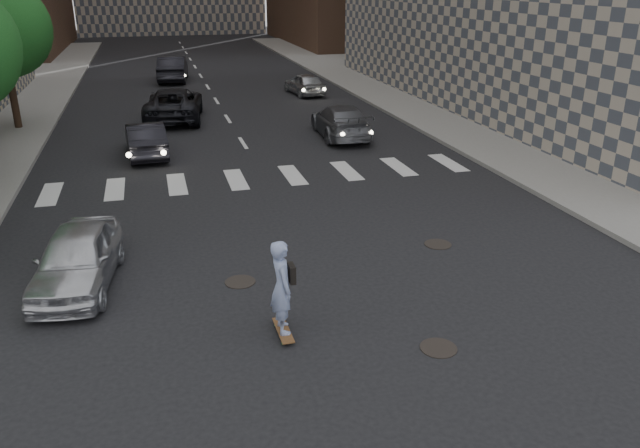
% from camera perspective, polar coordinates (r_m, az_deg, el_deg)
% --- Properties ---
extents(ground, '(160.00, 160.00, 0.00)m').
position_cam_1_polar(ground, '(13.76, 1.75, -6.54)').
color(ground, black).
rests_on(ground, ground).
extents(sidewalk_right, '(13.00, 80.00, 0.15)m').
position_cam_1_polar(sidewalk_right, '(36.95, 14.66, 10.94)').
color(sidewalk_right, gray).
rests_on(sidewalk_right, ground).
extents(tree_c, '(4.20, 4.20, 6.60)m').
position_cam_1_polar(tree_c, '(31.34, -27.08, 16.02)').
color(tree_c, '#382619').
rests_on(tree_c, sidewalk_left).
extents(manhole_a, '(0.70, 0.70, 0.02)m').
position_cam_1_polar(manhole_a, '(12.14, 10.78, -11.07)').
color(manhole_a, black).
rests_on(manhole_a, ground).
extents(manhole_b, '(0.70, 0.70, 0.02)m').
position_cam_1_polar(manhole_b, '(14.42, -7.31, -5.27)').
color(manhole_b, black).
rests_on(manhole_b, ground).
extents(manhole_c, '(0.70, 0.70, 0.02)m').
position_cam_1_polar(manhole_c, '(16.55, 10.73, -1.83)').
color(manhole_c, black).
rests_on(manhole_c, ground).
extents(skateboarder, '(0.48, 1.00, 1.98)m').
position_cam_1_polar(skateboarder, '(11.87, -3.46, -5.75)').
color(skateboarder, brown).
rests_on(skateboarder, ground).
extents(silver_sedan, '(2.09, 4.08, 1.33)m').
position_cam_1_polar(silver_sedan, '(14.91, -21.32, -2.95)').
color(silver_sedan, silver).
rests_on(silver_sedan, ground).
extents(traffic_car_a, '(1.66, 4.10, 1.32)m').
position_cam_1_polar(traffic_car_a, '(25.27, -15.65, 7.49)').
color(traffic_car_a, black).
rests_on(traffic_car_a, ground).
extents(traffic_car_b, '(2.21, 4.86, 1.38)m').
position_cam_1_polar(traffic_car_b, '(27.39, 1.92, 9.38)').
color(traffic_car_b, slate).
rests_on(traffic_car_b, ground).
extents(traffic_car_c, '(3.21, 5.84, 1.55)m').
position_cam_1_polar(traffic_car_c, '(31.58, -13.21, 10.63)').
color(traffic_car_c, black).
rests_on(traffic_car_c, ground).
extents(traffic_car_d, '(2.00, 3.95, 1.29)m').
position_cam_1_polar(traffic_car_d, '(37.76, -1.42, 12.71)').
color(traffic_car_d, '#B7BABF').
rests_on(traffic_car_d, ground).
extents(traffic_car_e, '(2.30, 5.18, 1.65)m').
position_cam_1_polar(traffic_car_e, '(43.99, -13.30, 13.67)').
color(traffic_car_e, black).
rests_on(traffic_car_e, ground).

